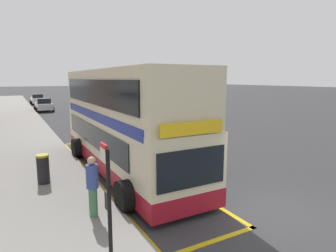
# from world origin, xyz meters

# --- Properties ---
(ground_plane) EXTENTS (260.00, 260.00, 0.00)m
(ground_plane) POSITION_xyz_m (0.00, 32.00, 0.00)
(ground_plane) COLOR #333335
(pavement_near) EXTENTS (6.00, 76.00, 0.14)m
(pavement_near) POSITION_xyz_m (-7.00, 32.00, 0.07)
(pavement_near) COLOR gray
(pavement_near) RESTS_ON ground
(double_decker_bus) EXTENTS (3.23, 11.00, 4.40)m
(double_decker_bus) POSITION_xyz_m (-2.46, 6.31, 2.06)
(double_decker_bus) COLOR beige
(double_decker_bus) RESTS_ON ground
(bus_bay_markings) EXTENTS (2.94, 13.19, 0.01)m
(bus_bay_markings) POSITION_xyz_m (-2.53, 6.29, 0.01)
(bus_bay_markings) COLOR gold
(bus_bay_markings) RESTS_ON ground
(bus_stop_sign) EXTENTS (0.09, 0.51, 2.54)m
(bus_stop_sign) POSITION_xyz_m (-5.03, 0.19, 1.65)
(bus_stop_sign) COLOR black
(bus_stop_sign) RESTS_ON pavement_near
(parked_car_silver_across) EXTENTS (2.09, 4.20, 1.62)m
(parked_car_silver_across) POSITION_xyz_m (2.93, 21.58, 0.80)
(parked_car_silver_across) COLOR #B2B5BA
(parked_car_silver_across) RESTS_ON ground
(parked_car_silver_far) EXTENTS (2.09, 4.20, 1.62)m
(parked_car_silver_far) POSITION_xyz_m (-3.01, 33.27, 0.80)
(parked_car_silver_far) COLOR #B2B5BA
(parked_car_silver_far) RESTS_ON ground
(parked_car_grey_distant) EXTENTS (2.09, 4.20, 1.62)m
(parked_car_grey_distant) POSITION_xyz_m (2.63, 27.94, 0.80)
(parked_car_grey_distant) COLOR slate
(parked_car_grey_distant) RESTS_ON ground
(parked_car_white_kerbside) EXTENTS (2.09, 4.20, 1.62)m
(parked_car_white_kerbside) POSITION_xyz_m (-2.80, 44.35, 0.80)
(parked_car_white_kerbside) COLOR silver
(parked_car_white_kerbside) RESTS_ON ground
(pedestrian_waiting_near_sign) EXTENTS (0.34, 0.34, 1.76)m
(pedestrian_waiting_near_sign) POSITION_xyz_m (-4.84, 2.29, 1.10)
(pedestrian_waiting_near_sign) COLOR #3F724C
(pedestrian_waiting_near_sign) RESTS_ON pavement_near
(litter_bin) EXTENTS (0.46, 0.46, 1.10)m
(litter_bin) POSITION_xyz_m (-5.80, 5.83, 0.69)
(litter_bin) COLOR black
(litter_bin) RESTS_ON pavement_near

